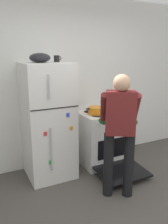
{
  "coord_description": "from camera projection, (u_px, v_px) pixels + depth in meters",
  "views": [
    {
      "loc": [
        -1.44,
        -1.64,
        1.86
      ],
      "look_at": [
        0.03,
        1.32,
        1.0
      ],
      "focal_mm": 37.62,
      "sensor_mm": 36.0,
      "label": 1
    }
  ],
  "objects": [
    {
      "name": "coffee_mug",
      "position": [
        57.0,
        59.0,
        3.36
      ],
      "size": [
        0.11,
        0.08,
        0.1
      ],
      "color": "black",
      "rests_on": "refrigerator"
    },
    {
      "name": "stove_range",
      "position": [
        103.0,
        138.0,
        3.96
      ],
      "size": [
        0.76,
        1.2,
        0.89
      ],
      "color": "white",
      "rests_on": "ground"
    },
    {
      "name": "person_cook",
      "position": [
        120.0,
        126.0,
        2.93
      ],
      "size": [
        0.64,
        0.67,
        1.6
      ],
      "color": "black",
      "rests_on": "ground"
    },
    {
      "name": "pepper_mill",
      "position": [
        112.0,
        103.0,
        4.14
      ],
      "size": [
        0.05,
        0.05,
        0.15
      ],
      "primitive_type": "cylinder",
      "color": "brown",
      "rests_on": "stove_range"
    },
    {
      "name": "kitchen_wall_back",
      "position": [
        66.0,
        83.0,
        3.86
      ],
      "size": [
        6.0,
        0.1,
        2.7
      ],
      "primitive_type": "cube",
      "color": "white",
      "rests_on": "ground"
    },
    {
      "name": "refrigerator",
      "position": [
        48.0,
        121.0,
        3.46
      ],
      "size": [
        0.68,
        0.72,
        1.71
      ],
      "color": "white",
      "rests_on": "ground"
    },
    {
      "name": "red_pot",
      "position": [
        96.0,
        110.0,
        3.73
      ],
      "size": [
        0.34,
        0.24,
        0.11
      ],
      "color": "orange",
      "rests_on": "stove_range"
    },
    {
      "name": "mixing_bowl",
      "position": [
        40.0,
        58.0,
        3.2
      ],
      "size": [
        0.29,
        0.29,
        0.13
      ],
      "primitive_type": "ellipsoid",
      "color": "black",
      "rests_on": "refrigerator"
    }
  ]
}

